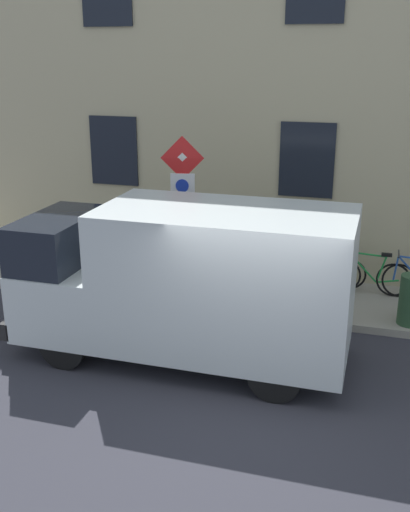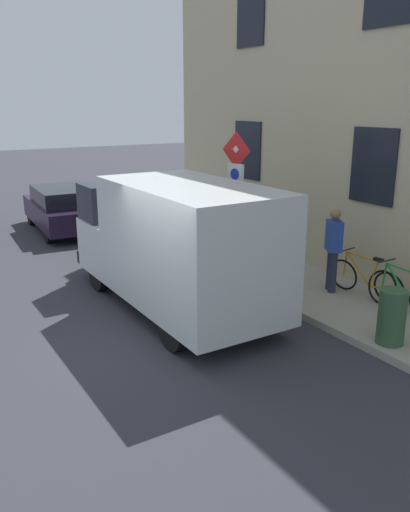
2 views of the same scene
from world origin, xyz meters
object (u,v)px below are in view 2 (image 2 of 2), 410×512
pedestrian (333,247)px  litter_bin (392,317)px  delivery_van (174,242)px  parked_hatchback (64,208)px  sign_post_stacked (236,184)px  bicycle_green (405,293)px  bicycle_orange (365,279)px

pedestrian → litter_bin: size_ratio=1.91×
delivery_van → pedestrian: 3.23m
parked_hatchback → pedestrian: 9.06m
sign_post_stacked → bicycle_green: (1.41, -3.43, -1.67)m
sign_post_stacked → delivery_van: (-1.91, -0.73, -0.85)m
delivery_van → litter_bin: bearing=-149.2°
bicycle_green → pedestrian: 1.69m
bicycle_orange → pedestrian: bearing=19.2°
litter_bin → parked_hatchback: bearing=99.9°
sign_post_stacked → litter_bin: 4.46m
delivery_van → bicycle_orange: (3.32, -1.76, -0.82)m
sign_post_stacked → parked_hatchback: bearing=104.7°
bicycle_orange → litter_bin: (-1.27, -1.67, 0.08)m
parked_hatchback → bicycle_green: 10.63m
sign_post_stacked → pedestrian: (1.10, -1.87, -1.11)m
bicycle_orange → pedestrian: 0.89m
sign_post_stacked → bicycle_orange: bearing=-60.5°
bicycle_orange → parked_hatchback: bearing=12.2°
sign_post_stacked → parked_hatchback: 7.09m
delivery_van → pedestrian: bearing=-110.7°
delivery_van → litter_bin: size_ratio=5.93×
sign_post_stacked → litter_bin: bearing=-88.1°
delivery_van → litter_bin: delivery_van is taller
bicycle_orange → litter_bin: size_ratio=1.90×
pedestrian → litter_bin: pedestrian is taller
parked_hatchback → litter_bin: (1.90, -10.88, -0.14)m
bicycle_orange → litter_bin: litter_bin is taller
parked_hatchback → pedestrian: size_ratio=2.39×
bicycle_green → bicycle_orange: bearing=-0.3°
bicycle_green → bicycle_orange: same height
parked_hatchback → delivery_van: bearing=-177.3°
parked_hatchback → bicycle_orange: (3.17, -9.20, -0.22)m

